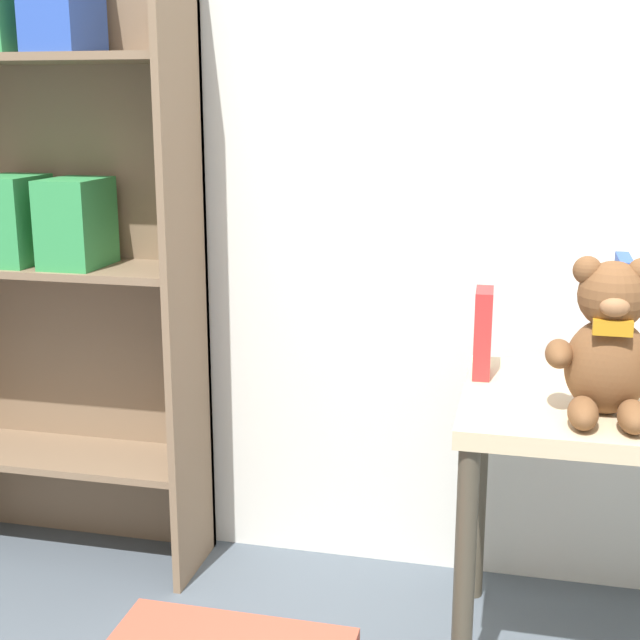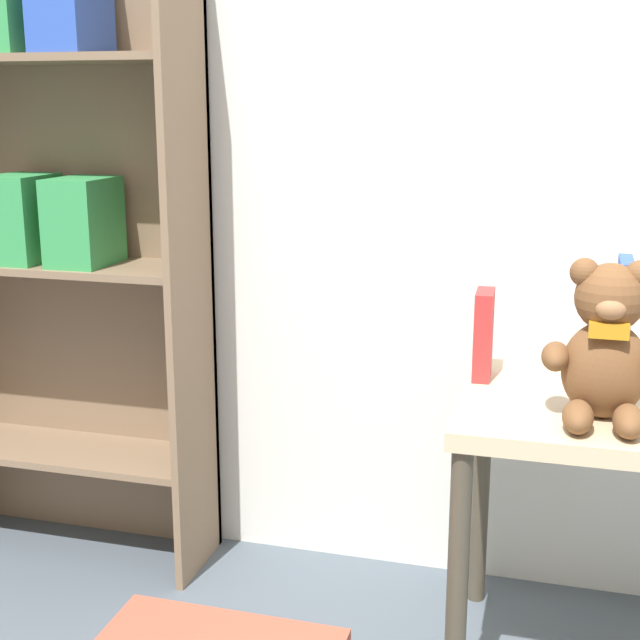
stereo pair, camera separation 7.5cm
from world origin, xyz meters
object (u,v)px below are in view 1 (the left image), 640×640
Objects in this scene: teddy_bear at (609,345)px; bookshelf_side at (55,223)px; book_standing_red at (483,333)px; display_table at (615,443)px; book_standing_blue at (619,321)px.

bookshelf_side is at bearing 166.19° from teddy_bear.
bookshelf_side is 1.06m from book_standing_red.
bookshelf_side reaches higher than teddy_bear.
book_standing_blue is (0.00, 0.11, 0.22)m from display_table.
book_standing_red is at bearing -177.80° from book_standing_blue.
bookshelf_side is at bearing 171.63° from book_standing_red.
teddy_bear is 0.21m from book_standing_blue.
teddy_bear is at bearing -110.12° from display_table.
bookshelf_side is 2.53× the size of display_table.
teddy_bear is at bearing -41.87° from book_standing_red.
bookshelf_side reaches higher than book_standing_blue.
teddy_bear is (1.28, -0.31, -0.14)m from bookshelf_side.
book_standing_red is (-0.27, 0.10, 0.18)m from display_table.
book_standing_blue is at bearing -0.33° from book_standing_red.
bookshelf_side is 1.38m from display_table.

